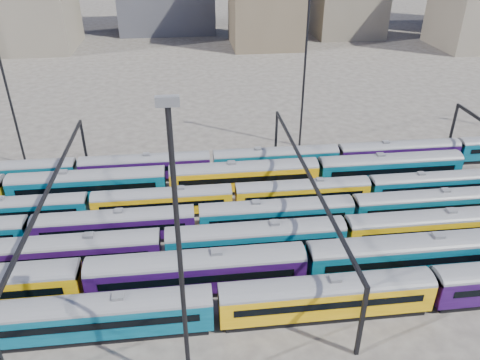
{
  "coord_description": "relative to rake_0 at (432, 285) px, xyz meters",
  "views": [
    {
      "loc": [
        -3.87,
        -47.74,
        34.42
      ],
      "look_at": [
        2.71,
        7.8,
        3.0
      ],
      "focal_mm": 35.0,
      "sensor_mm": 36.0,
      "label": 1
    }
  ],
  "objects": [
    {
      "name": "mast_3",
      "position": [
        -4.11,
        39.0,
        11.21
      ],
      "size": [
        1.4,
        0.5,
        25.6
      ],
      "color": "black",
      "rests_on": "ground"
    },
    {
      "name": "rake_4",
      "position": [
        -8.28,
        20.0,
        -0.37
      ],
      "size": [
        92.58,
        2.72,
        4.55
      ],
      "color": "black",
      "rests_on": "ground"
    },
    {
      "name": "rake_2",
      "position": [
        -37.11,
        10.0,
        -0.06
      ],
      "size": [
        104.36,
        3.06,
        5.15
      ],
      "color": "black",
      "rests_on": "ground"
    },
    {
      "name": "rake_6",
      "position": [
        -10.06,
        30.0,
        -0.24
      ],
      "size": [
        97.49,
        2.86,
        4.8
      ],
      "color": "black",
      "rests_on": "ground"
    },
    {
      "name": "mast_1",
      "position": [
        -49.11,
        37.0,
        11.21
      ],
      "size": [
        1.4,
        0.5,
        25.6
      ],
      "color": "black",
      "rests_on": "ground"
    },
    {
      "name": "rake_3",
      "position": [
        -22.65,
        15.0,
        -0.23
      ],
      "size": [
        117.35,
        2.86,
        4.81
      ],
      "color": "black",
      "rests_on": "ground"
    },
    {
      "name": "rake_0",
      "position": [
        0.0,
        0.0,
        0.0
      ],
      "size": [
        127.96,
        3.12,
        5.26
      ],
      "color": "black",
      "rests_on": "ground"
    },
    {
      "name": "ground",
      "position": [
        -19.11,
        15.0,
        -2.76
      ],
      "size": [
        500.0,
        500.0,
        0.0
      ],
      "primitive_type": "plane",
      "color": "#3C3733",
      "rests_on": "ground"
    },
    {
      "name": "gantry_2",
      "position": [
        -9.11,
        15.0,
        4.03
      ],
      "size": [
        0.35,
        40.35,
        8.03
      ],
      "color": "black",
      "rests_on": "ground"
    },
    {
      "name": "gantry_1",
      "position": [
        -39.11,
        15.0,
        4.03
      ],
      "size": [
        0.35,
        40.35,
        8.03
      ],
      "color": "black",
      "rests_on": "ground"
    },
    {
      "name": "mast_2",
      "position": [
        -24.11,
        -7.0,
        11.21
      ],
      "size": [
        1.4,
        0.5,
        25.6
      ],
      "color": "black",
      "rests_on": "ground"
    },
    {
      "name": "rake_5",
      "position": [
        -37.15,
        25.0,
        0.02
      ],
      "size": [
        107.23,
        3.14,
        5.29
      ],
      "color": "black",
      "rests_on": "ground"
    },
    {
      "name": "rake_1",
      "position": [
        -34.41,
        5.0,
        0.2
      ],
      "size": [
        136.8,
        3.33,
        5.63
      ],
      "color": "black",
      "rests_on": "ground"
    }
  ]
}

